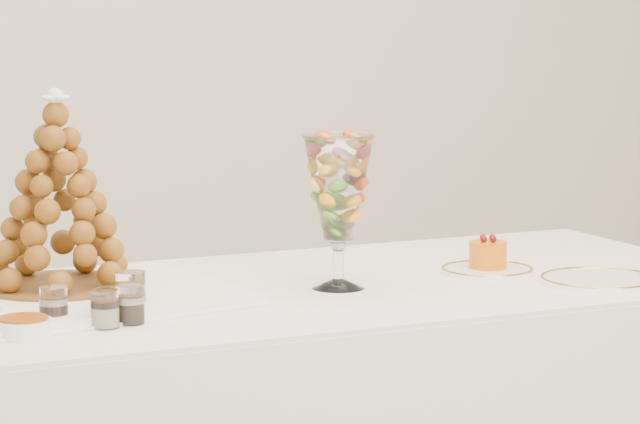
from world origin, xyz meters
TOP-DOWN VIEW (x-y plane):
  - lace_tray at (-0.49, 0.26)m, footprint 0.66×0.53m
  - macaron_vase at (0.04, 0.17)m, footprint 0.14×0.14m
  - cake_plate at (0.41, 0.18)m, footprint 0.20×0.20m
  - spare_plate at (0.56, -0.02)m, footprint 0.25×0.25m
  - verrine_a at (-0.58, 0.09)m, footprint 0.06×0.06m
  - verrine_b at (-0.48, 0.08)m, footprint 0.06×0.06m
  - verrine_c at (-0.42, 0.14)m, footprint 0.07×0.07m
  - verrine_d at (-0.51, 0.02)m, footprint 0.06×0.06m
  - verrine_e at (-0.45, 0.04)m, footprint 0.05×0.05m
  - ramekin_front at (-0.66, 0.02)m, footprint 0.10×0.10m
  - croquembouche at (-0.49, 0.34)m, footprint 0.32×0.32m
  - mousse_cake at (0.42, 0.19)m, footprint 0.08×0.08m

SIDE VIEW (x-z plane):
  - cake_plate at x=0.41m, z-range 0.80..0.81m
  - spare_plate at x=0.56m, z-range 0.80..0.81m
  - lace_tray at x=-0.49m, z-range 0.80..0.82m
  - ramekin_front at x=-0.66m, z-range 0.80..0.83m
  - verrine_b at x=-0.48m, z-range 0.80..0.86m
  - verrine_d at x=-0.51m, z-range 0.80..0.87m
  - verrine_a at x=-0.58m, z-range 0.80..0.87m
  - verrine_e at x=-0.45m, z-range 0.80..0.87m
  - verrine_c at x=-0.42m, z-range 0.80..0.88m
  - mousse_cake at x=0.42m, z-range 0.81..0.88m
  - macaron_vase at x=0.04m, z-range 0.85..1.16m
  - croquembouche at x=-0.49m, z-range 0.82..1.21m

